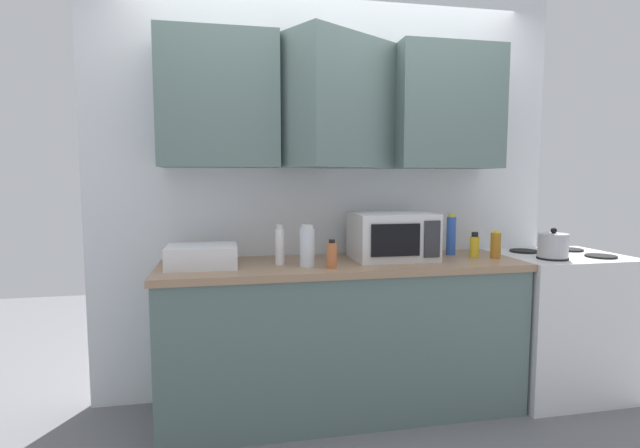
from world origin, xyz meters
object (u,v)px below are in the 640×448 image
bottle_amber_vinegar (496,245)px  microwave (393,236)px  kettle (553,245)px  bottle_clear_tall (307,246)px  dish_rack (202,256)px  bottle_blue_cleaner (451,235)px  bottle_white_jar (280,246)px  stove_range (558,322)px  bottle_spice_jar (332,255)px  bottle_yellow_mustard (474,246)px

bottle_amber_vinegar → microwave: bearing=172.0°
kettle → microwave: 0.97m
microwave → bottle_clear_tall: bearing=-165.6°
dish_rack → bottle_clear_tall: bottle_clear_tall is taller
bottle_blue_cleaner → bottle_clear_tall: 1.00m
bottle_blue_cleaner → bottle_white_jar: bearing=-173.0°
stove_range → kettle: (-0.17, -0.14, 0.53)m
bottle_spice_jar → bottle_yellow_mustard: 0.97m
bottle_clear_tall → bottle_amber_vinegar: bottle_clear_tall is taller
bottle_blue_cleaner → bottle_clear_tall: bottle_blue_cleaner is taller
bottle_white_jar → bottle_yellow_mustard: (1.22, 0.03, -0.04)m
dish_rack → bottle_clear_tall: 0.58m
bottle_white_jar → bottle_yellow_mustard: bearing=1.5°
bottle_amber_vinegar → kettle: bearing=-18.1°
kettle → bottle_amber_vinegar: size_ratio=1.06×
kettle → dish_rack: bearing=175.6°
bottle_blue_cleaner → bottle_white_jar: (-1.11, -0.14, -0.02)m
stove_range → bottle_yellow_mustard: 0.79m
dish_rack → bottle_yellow_mustard: 1.65m
bottle_amber_vinegar → bottle_clear_tall: bearing=-177.5°
dish_rack → bottle_yellow_mustard: (1.65, 0.01, 0.01)m
stove_range → kettle: bearing=-140.5°
bottle_spice_jar → bottle_amber_vinegar: (1.06, 0.12, 0.01)m
kettle → bottle_blue_cleaner: 0.60m
stove_range → bottle_yellow_mustard: size_ratio=5.90×
dish_rack → bottle_blue_cleaner: (1.54, 0.11, 0.07)m
bottle_amber_vinegar → bottle_blue_cleaner: bearing=141.4°
bottle_amber_vinegar → stove_range: bearing=4.2°
dish_rack → bottle_white_jar: bearing=-3.3°
microwave → bottle_blue_cleaner: 0.43m
microwave → dish_rack: 1.12m
kettle → bottle_yellow_mustard: kettle is taller
dish_rack → bottle_amber_vinegar: size_ratio=2.24×
kettle → bottle_clear_tall: (-1.50, 0.05, 0.03)m
bottle_yellow_mustard → bottle_clear_tall: (-1.08, -0.11, 0.04)m
stove_range → bottle_blue_cleaner: 0.91m
kettle → microwave: size_ratio=0.37×
bottle_white_jar → bottle_yellow_mustard: 1.22m
microwave → dish_rack: size_ratio=1.26×
bottle_spice_jar → bottle_white_jar: size_ratio=0.68×
stove_range → bottle_clear_tall: size_ratio=3.92×
microwave → bottle_yellow_mustard: (0.53, -0.03, -0.07)m
stove_range → bottle_amber_vinegar: 0.72m
bottle_blue_cleaner → bottle_spice_jar: size_ratio=1.71×
stove_range → dish_rack: dish_rack is taller
bottle_clear_tall → bottle_blue_cleaner: bearing=12.8°
kettle → bottle_spice_jar: kettle is taller
microwave → bottle_amber_vinegar: microwave is taller
stove_range → bottle_clear_tall: bottle_clear_tall is taller
kettle → bottle_yellow_mustard: 0.46m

